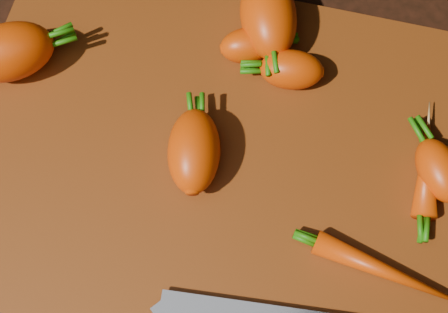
# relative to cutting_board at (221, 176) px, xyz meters

# --- Properties ---
(ground) EXTENTS (2.00, 2.00, 0.01)m
(ground) POSITION_rel_cutting_board_xyz_m (0.00, 0.00, -0.01)
(ground) COLOR black
(cutting_board) EXTENTS (0.50, 0.40, 0.01)m
(cutting_board) POSITION_rel_cutting_board_xyz_m (0.00, 0.00, 0.00)
(cutting_board) COLOR #622909
(cutting_board) RESTS_ON ground
(carrot_0) EXTENTS (0.10, 0.09, 0.05)m
(carrot_0) POSITION_rel_cutting_board_xyz_m (-0.22, 0.06, 0.03)
(carrot_0) COLOR #E74408
(carrot_0) RESTS_ON cutting_board
(carrot_1) EXTENTS (0.08, 0.11, 0.05)m
(carrot_1) POSITION_rel_cutting_board_xyz_m (0.01, 0.16, 0.03)
(carrot_1) COLOR #E74408
(carrot_1) RESTS_ON cutting_board
(carrot_2) EXTENTS (0.06, 0.09, 0.05)m
(carrot_2) POSITION_rel_cutting_board_xyz_m (-0.03, 0.01, 0.03)
(carrot_2) COLOR #E74408
(carrot_2) RESTS_ON cutting_board
(carrot_3) EXTENTS (0.07, 0.05, 0.04)m
(carrot_3) POSITION_rel_cutting_board_xyz_m (0.04, 0.11, 0.02)
(carrot_3) COLOR #E74408
(carrot_3) RESTS_ON cutting_board
(carrot_4) EXTENTS (0.06, 0.05, 0.03)m
(carrot_4) POSITION_rel_cutting_board_xyz_m (-0.00, 0.13, 0.02)
(carrot_4) COLOR #E74408
(carrot_4) RESTS_ON cutting_board
(carrot_5) EXTENTS (0.06, 0.07, 0.04)m
(carrot_5) POSITION_rel_cutting_board_xyz_m (0.19, 0.04, 0.02)
(carrot_5) COLOR #E74408
(carrot_5) RESTS_ON cutting_board
(carrot_6) EXTENTS (0.12, 0.04, 0.02)m
(carrot_6) POSITION_rel_cutting_board_xyz_m (0.15, -0.06, 0.02)
(carrot_6) COLOR #E74408
(carrot_6) RESTS_ON cutting_board
(carrot_7) EXTENTS (0.03, 0.09, 0.02)m
(carrot_7) POSITION_rel_cutting_board_xyz_m (0.18, 0.04, 0.02)
(carrot_7) COLOR #E74408
(carrot_7) RESTS_ON cutting_board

